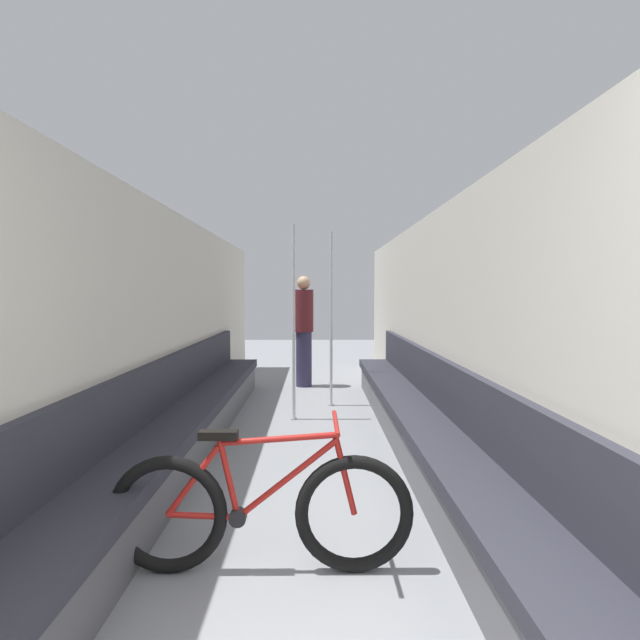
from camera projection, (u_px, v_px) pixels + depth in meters
name	position (u px, v px, depth m)	size (l,w,h in m)	color
wall_left	(150.00, 331.00, 4.31)	(0.10, 10.88, 2.26)	beige
wall_right	(454.00, 331.00, 4.33)	(0.10, 10.88, 2.26)	beige
bench_seat_row_left	(184.00, 425.00, 4.42)	(0.48, 6.55, 0.88)	#5B5B60
bench_seat_row_right	(422.00, 425.00, 4.44)	(0.48, 6.55, 0.88)	#5B5B60
bicycle	(261.00, 511.00, 2.59)	(1.59, 0.46, 0.80)	black
grab_pole_near	(294.00, 325.00, 5.71)	(0.08, 0.08, 2.24)	gray
grab_pole_far	(331.00, 322.00, 6.42)	(0.08, 0.08, 2.24)	gray
passenger_standing	(304.00, 329.00, 7.77)	(0.30, 0.30, 1.72)	#332D4C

